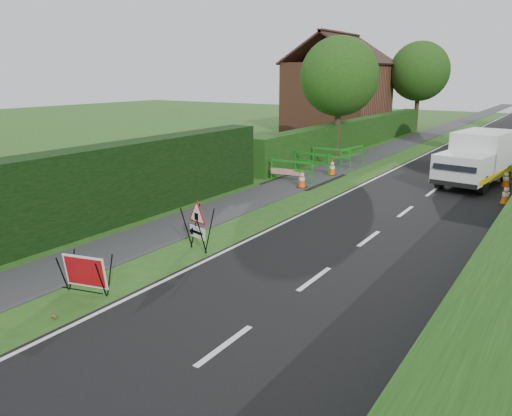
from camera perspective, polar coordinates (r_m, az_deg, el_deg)
The scene contains 23 objects.
ground at distance 12.25m, azimuth -6.07°, elevation -7.18°, with size 120.00×120.00×0.00m, color #274E16.
road_surface at distance 44.24m, azimuth 26.97°, elevation 7.46°, with size 6.00×90.00×0.02m, color black.
footpath at distance 45.16m, azimuth 20.00°, elevation 8.31°, with size 2.00×90.00×0.02m, color #2D2D30.
hedge_west_near at distance 15.72m, azimuth -20.41°, elevation -2.99°, with size 1.10×18.00×2.50m, color black.
hedge_west_far at distance 33.41m, azimuth 11.34°, elevation 6.83°, with size 1.00×24.00×1.80m, color #14380F.
house_west at distance 42.44m, azimuth 9.30°, elevation 12.55°, with size 7.50×7.40×7.88m.
tree_nw at distance 29.24m, azimuth 9.51°, elevation 14.60°, with size 4.40×4.40×6.70m.
tree_fw at distance 44.35m, azimuth 18.19°, elevation 14.62°, with size 4.80×4.80×7.24m.
red_rect_sign at distance 11.40m, azimuth -18.95°, elevation -6.97°, with size 1.13×0.84×0.87m.
triangle_sign at distance 13.36m, azimuth -6.84°, elevation -1.56°, with size 0.97×0.97×1.18m.
works_van at distance 23.31m, azimuth 23.96°, elevation 5.31°, with size 2.58×5.13×2.24m.
traffic_cone_0 at distance 20.34m, azimuth 26.67°, elevation 1.45°, with size 0.38×0.38×0.79m.
traffic_cone_1 at distance 23.42m, azimuth 26.67°, elevation 3.06°, with size 0.38×0.38×0.79m.
traffic_cone_2 at distance 25.75m, azimuth 27.05°, elevation 3.97°, with size 0.38×0.38×0.79m.
traffic_cone_3 at distance 20.96m, azimuth 5.28°, elevation 3.37°, with size 0.38×0.38×0.79m.
traffic_cone_4 at distance 23.77m, azimuth 8.71°, elevation 4.65°, with size 0.38×0.38×0.79m.
ped_barrier_0 at distance 21.95m, azimuth 4.09°, elevation 4.56°, with size 2.07×0.42×1.00m.
ped_barrier_1 at distance 24.21m, azimuth 6.36°, elevation 5.49°, with size 2.09×0.71×1.00m.
ped_barrier_2 at distance 25.83m, azimuth 8.61°, elevation 6.01°, with size 2.08×0.47×1.00m.
ped_barrier_3 at distance 26.46m, azimuth 10.90°, elevation 6.13°, with size 0.71×2.09×1.00m.
redwhite_plank at distance 22.13m, azimuth 3.51°, elevation 2.99°, with size 1.50×0.04×0.25m, color red.
litter_can at distance 10.71m, azimuth -22.01°, elevation -11.65°, with size 0.07×0.07×0.12m, color #BF7F4C.
hatchback_car at distance 34.83m, azimuth 26.27°, elevation 6.96°, with size 1.50×3.73×1.27m, color silver.
Camera 1 is at (7.22, -8.75, 4.62)m, focal length 35.00 mm.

